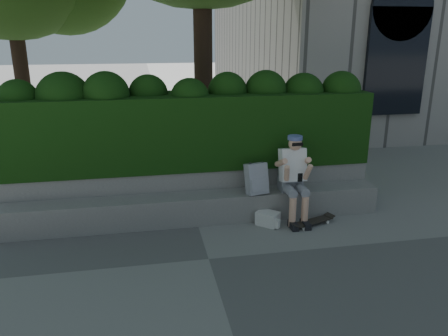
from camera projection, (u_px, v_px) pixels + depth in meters
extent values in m
plane|color=slate|center=(209.00, 259.00, 5.84)|extent=(80.00, 80.00, 0.00)
cube|color=gray|center=(196.00, 208.00, 6.95)|extent=(6.00, 0.45, 0.45)
cube|color=gray|center=(193.00, 189.00, 7.35)|extent=(6.00, 0.50, 0.75)
cube|color=black|center=(190.00, 130.00, 7.27)|extent=(6.00, 1.00, 1.20)
cylinder|color=black|center=(203.00, 81.00, 9.51)|extent=(0.40, 0.40, 3.80)
cylinder|color=black|center=(25.00, 94.00, 10.70)|extent=(0.35, 0.35, 2.91)
cube|color=slate|center=(290.00, 183.00, 7.08)|extent=(0.36, 0.26, 0.22)
cube|color=silver|center=(293.00, 165.00, 6.91)|extent=(0.40, 0.32, 0.55)
sphere|color=tan|center=(295.00, 144.00, 6.74)|extent=(0.21, 0.21, 0.21)
cylinder|color=#4F5D91|center=(295.00, 138.00, 6.73)|extent=(0.23, 0.23, 0.06)
cube|color=black|center=(300.00, 178.00, 6.61)|extent=(0.07, 0.02, 0.13)
cylinder|color=tan|center=(292.00, 212.00, 6.74)|extent=(0.11, 0.11, 0.47)
cylinder|color=tan|center=(305.00, 211.00, 6.78)|extent=(0.11, 0.11, 0.47)
cube|color=black|center=(293.00, 225.00, 6.74)|extent=(0.10, 0.26, 0.10)
cube|color=black|center=(305.00, 224.00, 6.78)|extent=(0.10, 0.26, 0.10)
cube|color=black|center=(313.00, 221.00, 6.86)|extent=(0.72, 0.40, 0.02)
cylinder|color=silver|center=(304.00, 229.00, 6.69)|extent=(0.06, 0.04, 0.05)
cylinder|color=silver|center=(297.00, 225.00, 6.81)|extent=(0.06, 0.04, 0.05)
cylinder|color=silver|center=(328.00, 222.00, 6.93)|extent=(0.06, 0.04, 0.05)
cylinder|color=silver|center=(321.00, 219.00, 7.05)|extent=(0.06, 0.04, 0.05)
cube|color=#BABBC0|center=(256.00, 179.00, 6.89)|extent=(0.37, 0.25, 0.49)
cube|color=beige|center=(268.00, 218.00, 6.86)|extent=(0.41, 0.40, 0.22)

